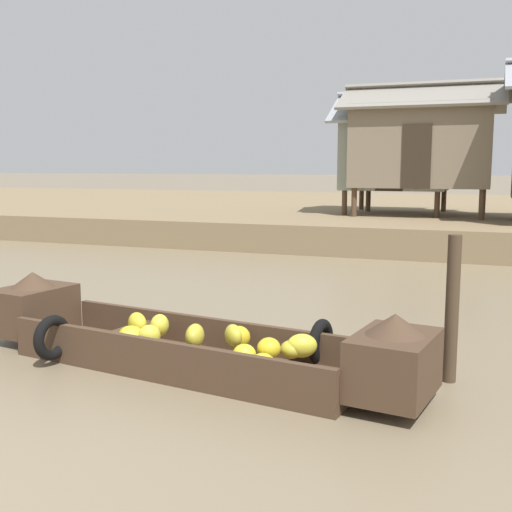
{
  "coord_description": "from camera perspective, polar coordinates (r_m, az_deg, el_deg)",
  "views": [
    {
      "loc": [
        4.02,
        -1.72,
        2.26
      ],
      "look_at": [
        1.0,
        6.37,
        1.02
      ],
      "focal_mm": 44.33,
      "sensor_mm": 36.0,
      "label": 1
    }
  ],
  "objects": [
    {
      "name": "stilt_house_mid_left",
      "position": [
        19.9,
        14.76,
        9.72
      ],
      "size": [
        4.68,
        3.18,
        3.96
      ],
      "color": "#4C3826",
      "rests_on": "riverbank_strip"
    },
    {
      "name": "riverbank_strip",
      "position": [
        25.65,
        11.41,
        3.78
      ],
      "size": [
        160.0,
        20.0,
        0.76
      ],
      "primitive_type": "cube",
      "color": "#7F6B4C",
      "rests_on": "ground"
    },
    {
      "name": "stilt_house_left",
      "position": [
        20.67,
        12.66,
        9.21
      ],
      "size": [
        3.84,
        3.57,
        3.83
      ],
      "color": "#4C3826",
      "rests_on": "riverbank_strip"
    },
    {
      "name": "banana_boat",
      "position": [
        7.18,
        -6.31,
        -7.63
      ],
      "size": [
        5.57,
        1.79,
        0.9
      ],
      "color": "#473323",
      "rests_on": "ground"
    },
    {
      "name": "ground_plane",
      "position": [
        12.6,
        1.51,
        -2.2
      ],
      "size": [
        300.0,
        300.0,
        0.0
      ],
      "primitive_type": "plane",
      "color": "#7A6B51"
    },
    {
      "name": "mooring_post",
      "position": [
        6.9,
        17.27,
        -4.61
      ],
      "size": [
        0.14,
        0.14,
        1.56
      ],
      "primitive_type": "cylinder",
      "color": "#423323",
      "rests_on": "ground"
    }
  ]
}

